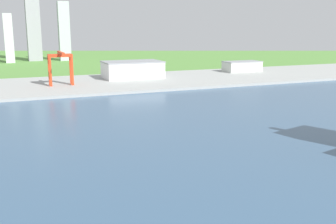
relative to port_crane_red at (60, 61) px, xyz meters
name	(u,v)px	position (x,y,z in m)	size (l,w,h in m)	color
ground_plane	(132,129)	(15.98, -181.44, -26.63)	(2400.00, 2400.00, 0.00)	#568B3C
water_bay	(170,159)	(15.98, -241.44, -26.55)	(840.00, 360.00, 0.15)	#385675
industrial_pier	(77,85)	(15.98, 8.56, -25.38)	(840.00, 140.00, 2.50)	#9DA09C
port_crane_red	(60,61)	(0.00, 0.00, 0.00)	(23.33, 35.06, 33.64)	red
warehouse_main	(132,69)	(83.26, 30.03, -14.58)	(65.82, 40.40, 19.06)	white
warehouse_annex	(242,66)	(234.90, 38.40, -17.40)	(48.26, 24.68, 13.41)	silver
distant_skyline	(1,27)	(-51.61, 343.00, 31.97)	(231.78, 58.26, 158.64)	#A9A6AD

